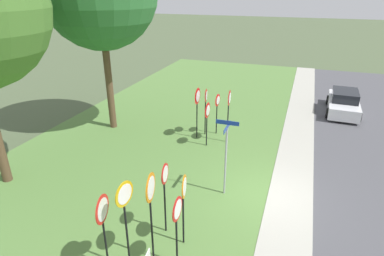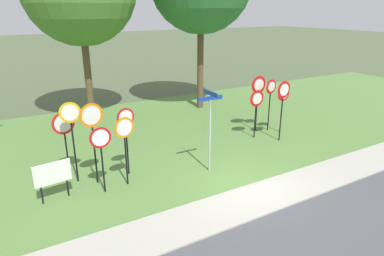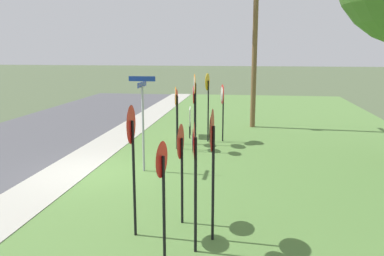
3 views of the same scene
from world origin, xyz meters
TOP-DOWN VIEW (x-y plane):
  - ground_plane at (0.00, 0.00)m, footprint 160.00×160.00m
  - sidewalk_strip at (0.00, -0.80)m, footprint 44.00×1.60m
  - grass_median at (0.00, 6.00)m, footprint 44.00×12.00m
  - stop_sign_near_left at (-3.35, 2.08)m, footprint 0.67×0.16m
  - stop_sign_near_right at (-4.89, 3.72)m, footprint 0.77×0.18m
  - stop_sign_far_left at (-3.04, 2.79)m, footprint 0.64×0.12m
  - stop_sign_far_center at (-4.74, 3.12)m, footprint 0.68×0.13m
  - stop_sign_far_right at (-4.15, 1.96)m, footprint 0.67×0.10m
  - stop_sign_center_tall at (-4.19, 2.68)m, footprint 0.78×0.16m
  - yield_sign_near_left at (3.87, 4.07)m, footprint 0.83×0.10m
  - yield_sign_near_right at (3.17, 3.35)m, footprint 0.75×0.11m
  - yield_sign_far_left at (4.40, 3.80)m, footprint 0.68×0.12m
  - yield_sign_far_right at (3.89, 2.49)m, footprint 0.76×0.11m
  - yield_sign_center at (4.68, 3.27)m, footprint 0.65×0.12m
  - street_name_post at (-0.44, 1.57)m, footprint 0.96×0.82m
  - utility_pole at (-8.21, 4.85)m, footprint 2.10×2.32m
  - notice_board at (-5.60, 2.28)m, footprint 1.10×0.16m

SIDE VIEW (x-z plane):
  - ground_plane at x=0.00m, z-range 0.00..0.00m
  - grass_median at x=0.00m, z-range 0.00..0.04m
  - sidewalk_strip at x=0.00m, z-range 0.00..0.06m
  - notice_board at x=-5.60m, z-range 0.25..1.50m
  - stop_sign_far_right at x=-4.15m, z-range 0.52..2.73m
  - yield_sign_center at x=4.68m, z-range 0.56..2.73m
  - yield_sign_near_right at x=3.17m, z-range 0.57..2.77m
  - stop_sign_near_left at x=-3.35m, z-range 0.56..2.92m
  - stop_sign_near_right at x=-4.89m, z-range 0.57..2.91m
  - stop_sign_far_left at x=-3.04m, z-range 0.56..3.00m
  - street_name_post at x=-0.44m, z-range 0.32..3.27m
  - yield_sign_far_left at x=4.40m, z-range 0.64..3.12m
  - yield_sign_near_left at x=3.87m, z-range 0.71..3.36m
  - stop_sign_far_center at x=-4.74m, z-range 0.66..3.45m
  - yield_sign_far_right at x=3.89m, z-range 0.71..3.40m
  - stop_sign_center_tall at x=-4.19m, z-range 0.69..3.48m
  - utility_pole at x=-8.21m, z-range 0.39..9.87m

